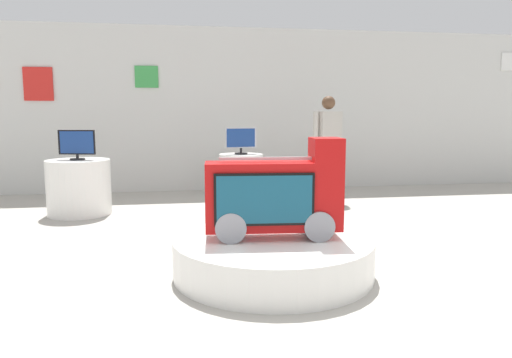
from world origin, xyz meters
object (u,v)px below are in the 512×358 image
tv_on_left_rear (77,144)px  display_pedestal_center_rear (241,178)px  main_display_pedestal (273,256)px  display_pedestal_left_rear (79,187)px  tv_on_center_rear (241,139)px  shopper_browsing_near_truck (328,141)px  novelty_firetruck_tv (276,198)px

tv_on_left_rear → display_pedestal_center_rear: bearing=13.6°
tv_on_left_rear → display_pedestal_center_rear: tv_on_left_rear is taller
display_pedestal_center_rear → main_display_pedestal: bearing=-92.7°
display_pedestal_left_rear → display_pedestal_center_rear: bearing=13.5°
display_pedestal_left_rear → tv_on_center_rear: size_ratio=1.74×
main_display_pedestal → shopper_browsing_near_truck: size_ratio=1.04×
tv_on_center_rear → tv_on_left_rear: bearing=-166.5°
display_pedestal_left_rear → tv_on_left_rear: bearing=-77.3°
novelty_firetruck_tv → shopper_browsing_near_truck: bearing=65.5°
main_display_pedestal → novelty_firetruck_tv: 0.50m
novelty_firetruck_tv → shopper_browsing_near_truck: (1.43, 3.13, 0.28)m
tv_on_left_rear → display_pedestal_center_rear: 2.41m
main_display_pedestal → tv_on_center_rear: bearing=87.3°
main_display_pedestal → tv_on_center_rear: (0.16, 3.37, 0.80)m
display_pedestal_center_rear → shopper_browsing_near_truck: bearing=-10.9°
display_pedestal_left_rear → main_display_pedestal: bearing=-53.2°
display_pedestal_center_rear → tv_on_center_rear: 0.59m
display_pedestal_left_rear → tv_on_center_rear: bearing=13.4°
main_display_pedestal → novelty_firetruck_tv: novelty_firetruck_tv is taller
display_pedestal_left_rear → display_pedestal_center_rear: size_ratio=1.13×
tv_on_center_rear → novelty_firetruck_tv: bearing=-92.3°
shopper_browsing_near_truck → tv_on_left_rear: bearing=-175.2°
main_display_pedestal → tv_on_left_rear: 3.61m
tv_on_left_rear → display_pedestal_center_rear: size_ratio=0.66×
novelty_firetruck_tv → tv_on_center_rear: bearing=87.7°
tv_on_left_rear → tv_on_center_rear: size_ratio=1.01×
novelty_firetruck_tv → shopper_browsing_near_truck: 3.45m
display_pedestal_left_rear → shopper_browsing_near_truck: bearing=4.8°
display_pedestal_left_rear → novelty_firetruck_tv: bearing=-53.0°
tv_on_left_rear → main_display_pedestal: bearing=-53.2°
main_display_pedestal → tv_on_center_rear: 3.47m
novelty_firetruck_tv → display_pedestal_center_rear: size_ratio=1.55×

